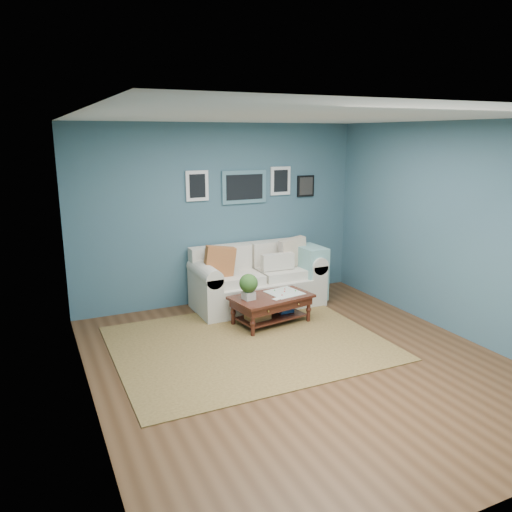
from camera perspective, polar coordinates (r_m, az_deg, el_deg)
room_shell at (r=5.41m, az=5.32°, el=1.19°), size 5.00×5.02×2.70m
area_rug at (r=6.29m, az=-0.89°, el=-9.91°), size 3.22×2.58×0.01m
loveseat at (r=7.54m, az=0.68°, el=-2.56°), size 1.97×0.90×1.01m
coffee_table at (r=6.78m, az=1.33°, el=-5.17°), size 1.15×0.78×0.75m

